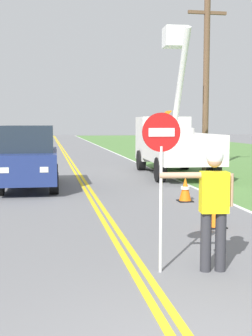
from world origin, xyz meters
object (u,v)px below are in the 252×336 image
object	(u,v)px
stop_sign_paddle	(161,156)
utility_bucket_truck	(172,141)
flagger_worker	(213,201)
traffic_cone_lead	(216,212)
utility_pole_near	(206,82)
traffic_cone_mid	(185,190)
oncoming_suv_nearest	(29,157)

from	to	relation	value
stop_sign_paddle	utility_bucket_truck	bearing A→B (deg)	73.48
flagger_worker	traffic_cone_lead	bearing A→B (deg)	67.80
flagger_worker	utility_pole_near	bearing A→B (deg)	70.51
flagger_worker	traffic_cone_mid	distance (m)	5.99
oncoming_suv_nearest	utility_pole_near	distance (m)	9.62
flagger_worker	utility_bucket_truck	size ratio (longest dim) A/B	0.26
traffic_cone_lead	oncoming_suv_nearest	bearing A→B (deg)	121.76
stop_sign_paddle	traffic_cone_mid	world-z (taller)	stop_sign_paddle
utility_pole_near	traffic_cone_mid	world-z (taller)	utility_pole_near
utility_pole_near	traffic_cone_mid	distance (m)	9.55
utility_pole_near	traffic_cone_lead	size ratio (longest dim) A/B	11.07
stop_sign_paddle	traffic_cone_mid	bearing A→B (deg)	69.09
traffic_cone_mid	utility_bucket_truck	bearing A→B (deg)	77.41
utility_bucket_truck	traffic_cone_mid	world-z (taller)	utility_bucket_truck
oncoming_suv_nearest	traffic_cone_lead	xyz separation A→B (m)	(4.05, -6.54, -0.72)
utility_pole_near	utility_bucket_truck	bearing A→B (deg)	-144.30
utility_bucket_truck	traffic_cone_lead	distance (m)	9.98
stop_sign_paddle	oncoming_suv_nearest	bearing A→B (deg)	103.59
utility_bucket_truck	oncoming_suv_nearest	distance (m)	6.69
traffic_cone_mid	utility_pole_near	bearing A→B (deg)	66.61
utility_bucket_truck	traffic_cone_lead	world-z (taller)	utility_bucket_truck
flagger_worker	stop_sign_paddle	size ratio (longest dim) A/B	0.78
utility_pole_near	traffic_cone_mid	xyz separation A→B (m)	(-3.49, -8.07, -3.72)
oncoming_suv_nearest	utility_pole_near	world-z (taller)	utility_pole_near
utility_bucket_truck	traffic_cone_mid	size ratio (longest dim) A/B	9.85
flagger_worker	traffic_cone_mid	bearing A→B (deg)	76.29
stop_sign_paddle	utility_pole_near	size ratio (longest dim) A/B	0.30
stop_sign_paddle	traffic_cone_mid	size ratio (longest dim) A/B	3.33
traffic_cone_mid	traffic_cone_lead	bearing A→B (deg)	-95.97
traffic_cone_lead	traffic_cone_mid	bearing A→B (deg)	84.03
stop_sign_paddle	traffic_cone_lead	bearing A→B (deg)	54.21
utility_pole_near	traffic_cone_lead	xyz separation A→B (m)	(-3.82, -11.20, -3.72)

